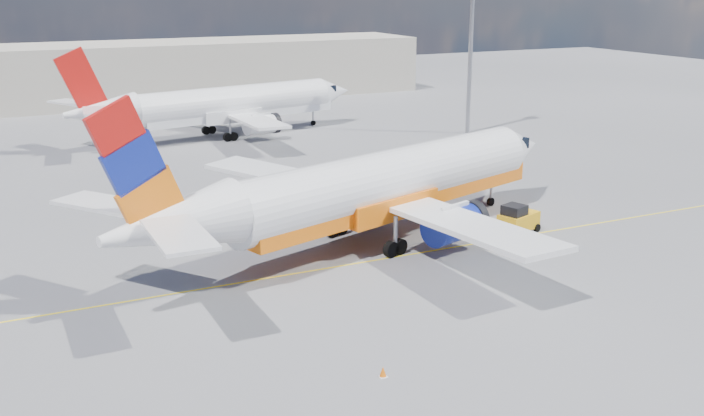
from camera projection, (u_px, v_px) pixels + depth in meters
name	position (u px, v px, depth m)	size (l,w,h in m)	color
ground	(403.00, 276.00, 44.78)	(240.00, 240.00, 0.00)	#5B5B60
taxi_line	(379.00, 260.00, 47.38)	(70.00, 0.15, 0.01)	yellow
terminal_main	(176.00, 70.00, 110.73)	(70.00, 14.00, 8.00)	#B6AE9D
main_jet	(377.00, 186.00, 49.59)	(36.89, 28.02, 11.20)	white
second_jet	(226.00, 105.00, 83.79)	(34.15, 26.33, 10.30)	white
gse_tug	(518.00, 219.00, 52.10)	(3.20, 2.55, 2.04)	black
traffic_cone	(383.00, 372.00, 33.33)	(0.34, 0.34, 0.48)	white
floodlight_mast	(472.00, 13.00, 83.14)	(1.57, 1.57, 21.48)	#94949C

